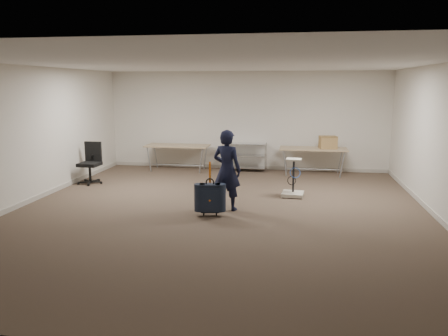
# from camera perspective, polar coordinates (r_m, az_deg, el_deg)

# --- Properties ---
(ground) EXTENTS (9.00, 9.00, 0.00)m
(ground) POSITION_cam_1_polar(r_m,az_deg,el_deg) (8.45, -0.64, -5.77)
(ground) COLOR #433229
(ground) RESTS_ON ground
(room_shell) EXTENTS (8.00, 9.00, 9.00)m
(room_shell) POSITION_cam_1_polar(r_m,az_deg,el_deg) (9.76, 0.77, -3.21)
(room_shell) COLOR silver
(room_shell) RESTS_ON ground
(folding_table_left) EXTENTS (1.80, 0.75, 0.73)m
(folding_table_left) POSITION_cam_1_polar(r_m,az_deg,el_deg) (12.50, -6.11, 2.76)
(folding_table_left) COLOR tan
(folding_table_left) RESTS_ON ground
(folding_table_right) EXTENTS (1.80, 0.75, 0.73)m
(folding_table_right) POSITION_cam_1_polar(r_m,az_deg,el_deg) (12.07, 11.59, 2.31)
(folding_table_right) COLOR tan
(folding_table_right) RESTS_ON ground
(wire_shelf) EXTENTS (1.22, 0.47, 0.80)m
(wire_shelf) POSITION_cam_1_polar(r_m,az_deg,el_deg) (12.42, 2.71, 1.65)
(wire_shelf) COLOR silver
(wire_shelf) RESTS_ON ground
(person) EXTENTS (0.66, 0.53, 1.58)m
(person) POSITION_cam_1_polar(r_m,az_deg,el_deg) (8.45, 0.39, -0.27)
(person) COLOR black
(person) RESTS_ON ground
(suitcase) EXTENTS (0.40, 0.27, 1.03)m
(suitcase) POSITION_cam_1_polar(r_m,az_deg,el_deg) (8.12, -1.84, -3.91)
(suitcase) COLOR black
(suitcase) RESTS_ON ground
(office_chair) EXTENTS (0.62, 0.62, 1.02)m
(office_chair) POSITION_cam_1_polar(r_m,az_deg,el_deg) (11.34, -17.01, -0.36)
(office_chair) COLOR black
(office_chair) RESTS_ON ground
(equipment_cart) EXTENTS (0.50, 0.50, 0.84)m
(equipment_cart) POSITION_cam_1_polar(r_m,az_deg,el_deg) (9.68, 9.00, -2.42)
(equipment_cart) COLOR silver
(equipment_cart) RESTS_ON ground
(cardboard_box) EXTENTS (0.50, 0.41, 0.33)m
(cardboard_box) POSITION_cam_1_polar(r_m,az_deg,el_deg) (12.07, 13.43, 3.29)
(cardboard_box) COLOR #9B6948
(cardboard_box) RESTS_ON folding_table_right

